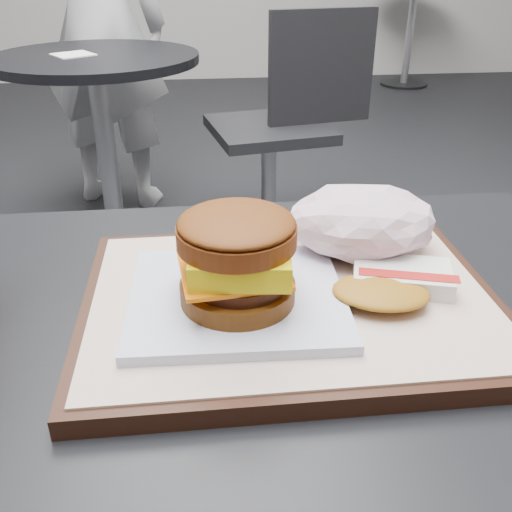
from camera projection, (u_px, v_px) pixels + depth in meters
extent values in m
cube|color=black|center=(238.00, 361.00, 0.50)|extent=(0.80, 0.60, 0.04)
cube|color=black|center=(290.00, 303.00, 0.53)|extent=(0.38, 0.28, 0.02)
cube|color=beige|center=(291.00, 294.00, 0.53)|extent=(0.36, 0.26, 0.00)
cube|color=white|center=(237.00, 297.00, 0.51)|extent=(0.20, 0.18, 0.01)
cylinder|color=#60330D|center=(238.00, 290.00, 0.49)|extent=(0.10, 0.10, 0.02)
cylinder|color=#371408|center=(240.00, 276.00, 0.49)|extent=(0.09, 0.09, 0.01)
cube|color=orange|center=(232.00, 268.00, 0.49)|extent=(0.10, 0.10, 0.00)
cube|color=yellow|center=(241.00, 257.00, 0.48)|extent=(0.09, 0.09, 0.02)
cylinder|color=brown|center=(237.00, 235.00, 0.47)|extent=(0.10, 0.10, 0.02)
ellipsoid|color=#6B340F|center=(236.00, 223.00, 0.46)|extent=(0.10, 0.10, 0.02)
cube|color=silver|center=(402.00, 276.00, 0.54)|extent=(0.10, 0.08, 0.02)
cube|color=#AE1C17|center=(409.00, 275.00, 0.52)|extent=(0.09, 0.04, 0.00)
ellipsoid|color=#AD751B|center=(381.00, 292.00, 0.50)|extent=(0.10, 0.08, 0.01)
cylinder|color=black|center=(119.00, 249.00, 2.26)|extent=(0.44, 0.44, 0.02)
cylinder|color=#A5A5AA|center=(108.00, 163.00, 2.09)|extent=(0.07, 0.07, 0.70)
cylinder|color=black|center=(95.00, 59.00, 1.91)|extent=(0.70, 0.70, 0.03)
cube|color=white|center=(73.00, 55.00, 1.89)|extent=(0.17, 0.17, 0.00)
cylinder|color=#A9A9AE|center=(268.00, 188.00, 2.27)|extent=(0.06, 0.06, 0.44)
cube|color=black|center=(269.00, 129.00, 2.15)|extent=(0.49, 0.49, 0.04)
cube|color=black|center=(322.00, 68.00, 2.07)|extent=(0.40, 0.10, 0.40)
imported|color=silver|center=(98.00, 21.00, 2.37)|extent=(0.67, 0.54, 1.59)
cylinder|color=black|center=(404.00, 84.00, 4.95)|extent=(0.40, 0.40, 0.02)
cylinder|color=#A5A5AA|center=(409.00, 40.00, 4.78)|extent=(0.06, 0.06, 0.70)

